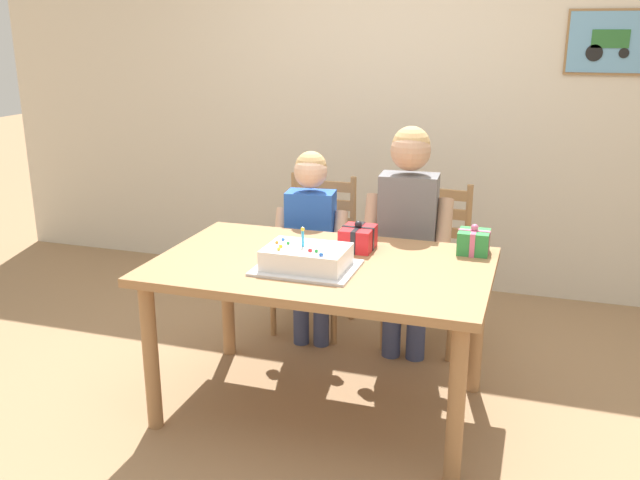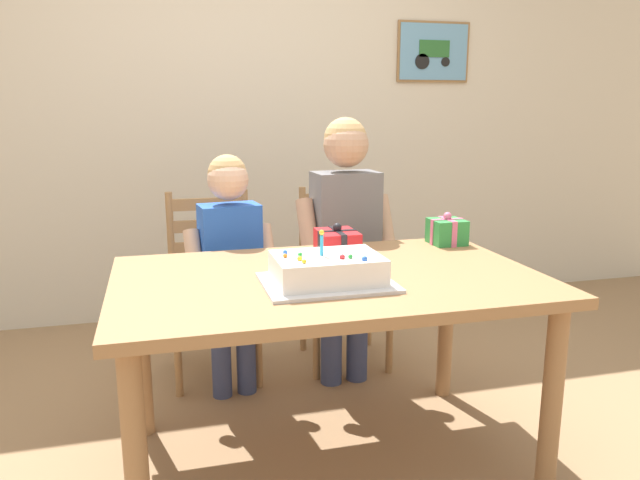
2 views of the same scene
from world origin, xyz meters
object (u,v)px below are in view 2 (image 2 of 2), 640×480
Objects in this scene: chair_left at (213,284)px; child_older at (345,226)px; gift_box_red_large at (447,231)px; gift_box_beside_cake at (337,244)px; chair_right at (343,275)px; child_younger at (230,253)px; birthday_cake at (327,271)px; dining_table at (328,299)px.

chair_left is 0.71× the size of child_older.
gift_box_red_large is 0.48m from child_older.
gift_box_red_large is 0.77× the size of gift_box_beside_cake.
gift_box_beside_cake is 0.21× the size of chair_right.
child_younger is (0.06, -0.28, 0.22)m from chair_left.
birthday_cake reaches higher than gift_box_beside_cake.
birthday_cake reaches higher than chair_left.
chair_left is (-0.98, 0.58, -0.33)m from gift_box_red_large.
chair_right is 0.71m from child_younger.
chair_right is at bearing 70.03° from birthday_cake.
child_younger reaches higher than chair_left.
child_younger reaches higher than gift_box_red_large.
gift_box_beside_cake is 0.44m from child_older.
child_younger is (-0.54, 0.00, -0.10)m from child_older.
dining_table is 0.72m from child_older.
gift_box_red_large is 0.16× the size of chair_left.
chair_left is at bearing 110.06° from dining_table.
child_younger reaches higher than chair_right.
dining_table is at bearing -151.21° from gift_box_red_large.
dining_table is at bearing -110.21° from chair_right.
child_older is 0.55m from child_younger.
dining_table is 3.46× the size of birthday_cake.
dining_table is at bearing -113.39° from gift_box_beside_cake.
child_younger is (-0.24, 0.76, -0.11)m from birthday_cake.
child_older is (-0.08, -0.28, 0.32)m from chair_right.
gift_box_red_large is at bearing 28.79° from dining_table.
child_younger is (-0.62, -0.28, 0.22)m from chair_right.
child_older is (0.27, 0.65, 0.13)m from dining_table.
child_older reaches higher than chair_left.
dining_table is at bearing 72.09° from birthday_cake.
gift_box_red_large is 1.19m from chair_left.
chair_left is at bearing 155.36° from child_older.
dining_table is 0.71m from child_younger.
child_younger is at bearing -77.18° from chair_left.
chair_left is 0.68m from chair_right.
gift_box_red_large is 0.16× the size of chair_right.
birthday_cake is 2.29× the size of gift_box_beside_cake.
gift_box_red_large is at bearing -38.84° from child_older.
dining_table is 1.65× the size of chair_left.
child_older is at bearing -105.17° from chair_right.
gift_box_beside_cake is 0.80m from chair_right.
birthday_cake is at bearing -107.91° from dining_table.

